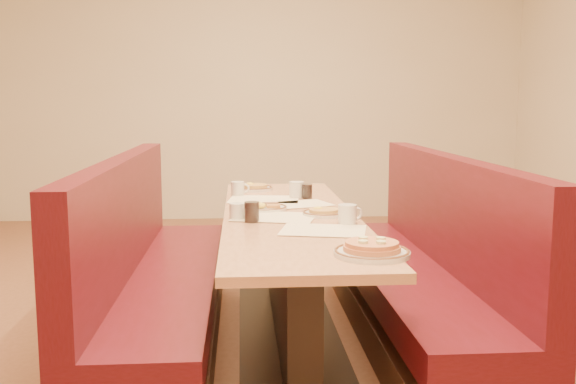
{
  "coord_description": "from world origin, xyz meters",
  "views": [
    {
      "loc": [
        -0.26,
        -3.38,
        1.34
      ],
      "look_at": [
        0.0,
        0.11,
        0.85
      ],
      "focal_mm": 40.0,
      "sensor_mm": 36.0,
      "label": 1
    }
  ],
  "objects": [
    {
      "name": "coffee_mug_d",
      "position": [
        -0.28,
        0.68,
        0.8
      ],
      "size": [
        0.12,
        0.08,
        0.09
      ],
      "rotation": [
        0.0,
        0.0,
        0.04
      ],
      "color": "silver",
      "rests_on": "diner_table"
    },
    {
      "name": "pancake_plate",
      "position": [
        0.25,
        -0.98,
        0.77
      ],
      "size": [
        0.3,
        0.3,
        0.07
      ],
      "rotation": [
        0.0,
        0.0,
        0.15
      ],
      "color": "silver",
      "rests_on": "diner_table"
    },
    {
      "name": "diner_table",
      "position": [
        0.0,
        0.0,
        0.37
      ],
      "size": [
        0.7,
        2.5,
        0.75
      ],
      "color": "black",
      "rests_on": "ground"
    },
    {
      "name": "placemat_near_left",
      "position": [
        -0.09,
        -0.13,
        0.75
      ],
      "size": [
        0.48,
        0.4,
        0.0
      ],
      "primitive_type": "cube",
      "rotation": [
        0.0,
        0.0,
        -0.26
      ],
      "color": "#F0E6BC",
      "rests_on": "diner_table"
    },
    {
      "name": "booth_right",
      "position": [
        0.73,
        0.0,
        0.36
      ],
      "size": [
        0.55,
        2.5,
        1.05
      ],
      "color": "#4C3326",
      "rests_on": "ground"
    },
    {
      "name": "ground",
      "position": [
        0.0,
        0.0,
        0.0
      ],
      "size": [
        8.0,
        8.0,
        0.0
      ],
      "primitive_type": "plane",
      "color": "#9E6647",
      "rests_on": "ground"
    },
    {
      "name": "placemat_near_right",
      "position": [
        0.12,
        -0.49,
        0.75
      ],
      "size": [
        0.44,
        0.37,
        0.0
      ],
      "primitive_type": "cube",
      "rotation": [
        0.0,
        0.0,
        -0.22
      ],
      "color": "#F0E6BC",
      "rests_on": "diner_table"
    },
    {
      "name": "extra_plate_mid",
      "position": [
        0.17,
        -0.08,
        0.77
      ],
      "size": [
        0.23,
        0.23,
        0.05
      ],
      "rotation": [
        0.0,
        0.0,
        0.0
      ],
      "color": "silver",
      "rests_on": "diner_table"
    },
    {
      "name": "coffee_mug_a",
      "position": [
        0.26,
        -0.33,
        0.8
      ],
      "size": [
        0.13,
        0.09,
        0.1
      ],
      "rotation": [
        0.0,
        0.0,
        0.31
      ],
      "color": "silver",
      "rests_on": "diner_table"
    },
    {
      "name": "soda_tumbler_near",
      "position": [
        -0.21,
        -0.24,
        0.8
      ],
      "size": [
        0.07,
        0.07,
        0.1
      ],
      "color": "black",
      "rests_on": "diner_table"
    },
    {
      "name": "soda_tumbler_mid",
      "position": [
        0.15,
        0.53,
        0.79
      ],
      "size": [
        0.06,
        0.06,
        0.09
      ],
      "color": "black",
      "rests_on": "diner_table"
    },
    {
      "name": "eggs_plate",
      "position": [
        -0.13,
        0.12,
        0.76
      ],
      "size": [
        0.25,
        0.25,
        0.05
      ],
      "rotation": [
        0.0,
        0.0,
        -0.05
      ],
      "color": "silver",
      "rests_on": "diner_table"
    },
    {
      "name": "placemat_far_left",
      "position": [
        -0.12,
        0.48,
        0.75
      ],
      "size": [
        0.45,
        0.36,
        0.0
      ],
      "primitive_type": "cube",
      "rotation": [
        0.0,
        0.0,
        -0.11
      ],
      "color": "#F0E6BC",
      "rests_on": "diner_table"
    },
    {
      "name": "coffee_mug_c",
      "position": [
        0.09,
        0.57,
        0.8
      ],
      "size": [
        0.13,
        0.09,
        0.1
      ],
      "rotation": [
        0.0,
        0.0,
        0.23
      ],
      "color": "silver",
      "rests_on": "diner_table"
    },
    {
      "name": "coffee_mug_b",
      "position": [
        -0.28,
        -0.16,
        0.79
      ],
      "size": [
        0.11,
        0.08,
        0.08
      ],
      "rotation": [
        0.0,
        0.0,
        -0.39
      ],
      "color": "silver",
      "rests_on": "diner_table"
    },
    {
      "name": "booth_left",
      "position": [
        -0.73,
        0.0,
        0.36
      ],
      "size": [
        0.55,
        2.5,
        1.05
      ],
      "color": "#4C3326",
      "rests_on": "ground"
    },
    {
      "name": "placemat_far_right",
      "position": [
        0.08,
        0.28,
        0.75
      ],
      "size": [
        0.41,
        0.36,
        0.0
      ],
      "primitive_type": "cube",
      "rotation": [
        0.0,
        0.0,
        0.34
      ],
      "color": "#F0E6BC",
      "rests_on": "diner_table"
    },
    {
      "name": "extra_plate_far",
      "position": [
        -0.17,
        0.93,
        0.77
      ],
      "size": [
        0.25,
        0.25,
        0.05
      ],
      "rotation": [
        0.0,
        0.0,
        -0.42
      ],
      "color": "silver",
      "rests_on": "diner_table"
    }
  ]
}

